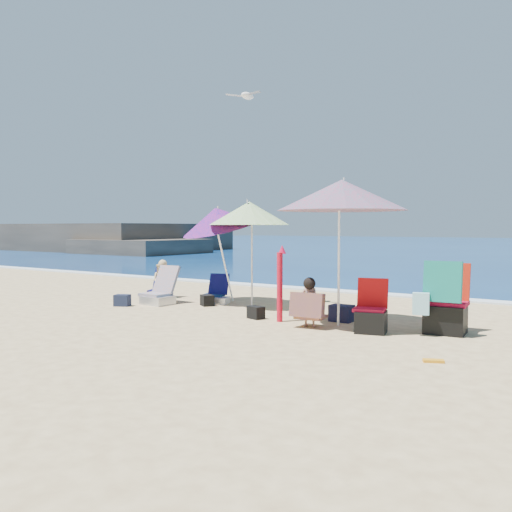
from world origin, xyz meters
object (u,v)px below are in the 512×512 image
Objects in this scene: umbrella_blue at (218,219)px; person_left at (161,280)px; furled_umbrella at (280,280)px; umbrella_striped at (249,213)px; person_center at (309,303)px; camp_chair_left at (371,316)px; umbrella_turquoise at (342,195)px; chair_rainbow at (159,294)px; seagull at (247,96)px; chair_navy at (217,295)px; camp_chair_right at (445,307)px.

umbrella_blue is 2.17m from person_left.
umbrella_striped is at bearing 141.60° from furled_umbrella.
camp_chair_left is at bearing 9.47° from person_center.
umbrella_turquoise reaches higher than chair_rainbow.
furled_umbrella is at bearing -38.70° from seagull.
umbrella_striped is 2.46× the size of person_left.
umbrella_blue is at bearing 39.63° from chair_rainbow.
umbrella_blue is 1.67m from chair_navy.
camp_chair_left is 1.01× the size of person_center.
seagull reaches higher than chair_navy.
umbrella_striped reaches higher than furled_umbrella.
chair_navy is at bearing -175.79° from seagull.
person_left is (-5.03, 0.95, -1.76)m from umbrella_turquoise.
camp_chair_right is 1.27× the size of person_left.
person_center is (2.14, -1.37, -1.53)m from umbrella_striped.
chair_navy is 0.88× the size of camp_chair_left.
furled_umbrella is 1.49× the size of person_left.
camp_chair_left is (4.99, -0.46, 0.03)m from chair_rainbow.
camp_chair_right reaches higher than chair_rainbow.
seagull reaches higher than umbrella_striped.
umbrella_blue reaches higher than chair_rainbow.
seagull reaches higher than furled_umbrella.
chair_navy is 0.90× the size of chair_rainbow.
person_left is (-1.60, -0.06, 0.24)m from chair_navy.
furled_umbrella reaches higher than person_left.
chair_navy is 0.64× the size of camp_chair_right.
umbrella_striped is 2.89× the size of seagull.
chair_navy is 4.26m from seagull.
umbrella_blue is 2.63m from seagull.
camp_chair_right is at bearing -10.50° from seagull.
furled_umbrella is 1.60× the size of camp_chair_left.
umbrella_blue is at bearing 154.68° from person_center.
seagull reaches higher than umbrella_blue.
person_left is 4.61m from seagull.
umbrella_blue reaches higher than person_left.
person_center is (-0.37, -0.43, -1.77)m from umbrella_turquoise.
furled_umbrella reaches higher than camp_chair_left.
furled_umbrella is at bearing -38.40° from umbrella_striped.
umbrella_turquoise is 5.41m from person_left.
camp_chair_right is (0.97, 0.55, 0.16)m from camp_chair_left.
umbrella_turquoise is 2.04m from camp_chair_left.
umbrella_blue reaches higher than umbrella_striped.
umbrella_turquoise is 3.19× the size of camp_chair_left.
furled_umbrella is 1.77m from camp_chair_left.
camp_chair_left is at bearing -22.05° from seagull.
furled_umbrella is 0.80m from person_center.
person_left is (-5.67, 1.22, 0.16)m from camp_chair_left.
seagull reaches higher than umbrella_turquoise.
chair_rainbow is at bearing -48.20° from person_left.
person_left reaches higher than chair_navy.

